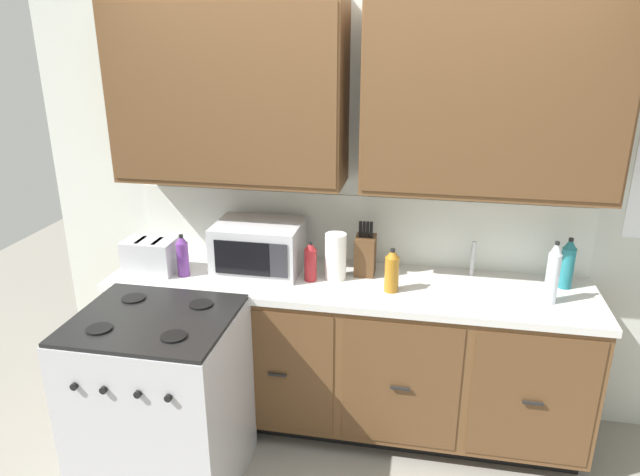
% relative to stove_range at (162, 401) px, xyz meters
% --- Properties ---
extents(ground_plane, '(8.00, 8.00, 0.00)m').
position_rel_stove_range_xyz_m(ground_plane, '(0.84, 0.33, -0.47)').
color(ground_plane, gray).
extents(wall_unit, '(3.81, 0.40, 2.45)m').
position_rel_stove_range_xyz_m(wall_unit, '(0.84, 0.83, 1.18)').
color(wall_unit, silver).
rests_on(wall_unit, ground_plane).
extents(counter_run, '(2.64, 0.64, 0.92)m').
position_rel_stove_range_xyz_m(counter_run, '(0.84, 0.63, 0.00)').
color(counter_run, black).
rests_on(counter_run, ground_plane).
extents(stove_range, '(0.76, 0.68, 0.95)m').
position_rel_stove_range_xyz_m(stove_range, '(0.00, 0.00, 0.00)').
color(stove_range, '#B7B7BC').
rests_on(stove_range, ground_plane).
extents(microwave, '(0.48, 0.37, 0.28)m').
position_rel_stove_range_xyz_m(microwave, '(0.32, 0.69, 0.59)').
color(microwave, '#B7B7BC').
rests_on(microwave, counter_run).
extents(toaster, '(0.28, 0.18, 0.19)m').
position_rel_stove_range_xyz_m(toaster, '(-0.27, 0.54, 0.55)').
color(toaster, '#B7B7BC').
rests_on(toaster, counter_run).
extents(knife_block, '(0.11, 0.14, 0.31)m').
position_rel_stove_range_xyz_m(knife_block, '(0.92, 0.75, 0.57)').
color(knife_block, '#52361E').
rests_on(knife_block, counter_run).
extents(sink_faucet, '(0.02, 0.02, 0.20)m').
position_rel_stove_range_xyz_m(sink_faucet, '(1.51, 0.84, 0.55)').
color(sink_faucet, '#B2B5BA').
rests_on(sink_faucet, counter_run).
extents(paper_towel_roll, '(0.12, 0.12, 0.26)m').
position_rel_stove_range_xyz_m(paper_towel_roll, '(0.77, 0.65, 0.58)').
color(paper_towel_roll, white).
rests_on(paper_towel_roll, counter_run).
extents(bottle_red, '(0.07, 0.07, 0.23)m').
position_rel_stove_range_xyz_m(bottle_red, '(0.64, 0.60, 0.56)').
color(bottle_red, maroon).
rests_on(bottle_red, counter_run).
extents(bottle_violet, '(0.07, 0.07, 0.24)m').
position_rel_stove_range_xyz_m(bottle_violet, '(-0.07, 0.53, 0.57)').
color(bottle_violet, '#663384').
rests_on(bottle_violet, counter_run).
extents(bottle_clear, '(0.06, 0.06, 0.33)m').
position_rel_stove_range_xyz_m(bottle_clear, '(1.88, 0.56, 0.61)').
color(bottle_clear, silver).
rests_on(bottle_clear, counter_run).
extents(bottle_teal, '(0.07, 0.07, 0.28)m').
position_rel_stove_range_xyz_m(bottle_teal, '(1.99, 0.77, 0.59)').
color(bottle_teal, '#1E707A').
rests_on(bottle_teal, counter_run).
extents(bottle_amber, '(0.07, 0.07, 0.24)m').
position_rel_stove_range_xyz_m(bottle_amber, '(1.08, 0.55, 0.57)').
color(bottle_amber, '#9E6619').
rests_on(bottle_amber, counter_run).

